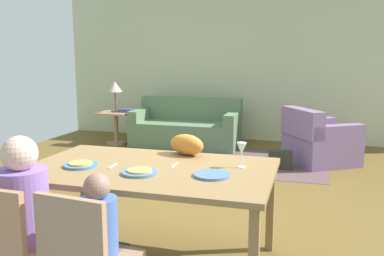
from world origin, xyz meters
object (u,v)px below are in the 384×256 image
(wine_glass, at_px, (242,150))
(person_man, at_px, (29,231))
(book_lower, at_px, (124,111))
(plate_near_man, at_px, (81,165))
(cat, at_px, (187,145))
(book_upper, at_px, (126,110))
(dining_chair_man, at_px, (9,247))
(dining_table, at_px, (150,176))
(person_child, at_px, (103,254))
(plate_near_woman, at_px, (212,175))
(armchair, at_px, (318,142))
(plate_near_child, at_px, (140,172))
(handbag, at_px, (280,160))
(table_lamp, at_px, (115,88))
(side_table, at_px, (116,123))
(couch, at_px, (186,128))

(wine_glass, height_order, person_man, person_man)
(book_lower, bearing_deg, plate_near_man, -68.79)
(cat, bearing_deg, book_upper, 143.30)
(dining_chair_man, bearing_deg, dining_table, 61.25)
(person_child, bearing_deg, plate_near_woman, 52.38)
(dining_table, distance_m, armchair, 3.74)
(plate_near_child, height_order, handbag, plate_near_child)
(person_man, bearing_deg, plate_near_man, 90.12)
(plate_near_man, height_order, handbag, plate_near_man)
(plate_near_child, bearing_deg, cat, 76.57)
(person_child, bearing_deg, cat, 82.95)
(plate_near_woman, height_order, armchair, armchair)
(plate_near_woman, xyz_separation_m, handbag, (0.24, 3.13, -0.64))
(book_upper, bearing_deg, table_lamp, -170.64)
(plate_near_woman, xyz_separation_m, side_table, (-2.73, 4.03, -0.39))
(armchair, bearing_deg, plate_near_man, -115.59)
(couch, bearing_deg, cat, -73.02)
(dining_table, relative_size, person_man, 1.62)
(cat, xyz_separation_m, armchair, (1.09, 3.06, -0.53))
(plate_near_man, xyz_separation_m, person_man, (0.00, -0.61, -0.26))
(person_man, distance_m, book_lower, 4.96)
(wine_glass, relative_size, couch, 0.10)
(person_child, height_order, armchair, person_child)
(wine_glass, bearing_deg, cat, 151.72)
(dining_chair_man, distance_m, book_upper, 5.12)
(cat, distance_m, table_lamp, 4.23)
(dining_table, bearing_deg, person_man, -123.97)
(cat, relative_size, table_lamp, 0.59)
(dining_chair_man, bearing_deg, armchair, 68.49)
(dining_chair_man, distance_m, handbag, 4.15)
(armchair, bearing_deg, wine_glass, -100.10)
(plate_near_woman, xyz_separation_m, book_upper, (-2.55, 4.06, -0.15))
(dining_table, relative_size, person_child, 1.95)
(wine_glass, distance_m, book_upper, 4.66)
(book_upper, bearing_deg, plate_near_woman, -57.90)
(plate_near_woman, relative_size, wine_glass, 1.34)
(side_table, relative_size, book_lower, 2.64)
(armchair, height_order, book_upper, armchair)
(plate_near_man, xyz_separation_m, plate_near_woman, (0.99, 0.02, 0.00))
(plate_near_child, xyz_separation_m, person_child, (0.00, -0.56, -0.34))
(plate_near_man, distance_m, table_lamp, 4.42)
(plate_near_man, relative_size, cat, 0.78)
(table_lamp, relative_size, handbag, 1.69)
(plate_near_woman, bearing_deg, plate_near_man, -178.84)
(dining_chair_man, bearing_deg, side_table, 109.77)
(wine_glass, relative_size, cat, 0.58)
(plate_near_man, height_order, wine_glass, wine_glass)
(dining_table, relative_size, wine_glass, 9.68)
(dining_chair_man, bearing_deg, handbag, 72.62)
(plate_near_woman, bearing_deg, book_lower, 122.35)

